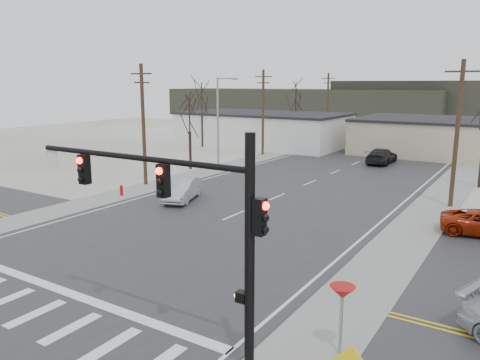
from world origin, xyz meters
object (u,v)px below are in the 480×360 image
object	(u,v)px
traffic_signal_mast	(193,216)
fire_hydrant	(121,190)
car_far_b	(421,133)
sedan_crossing	(182,189)
car_far_a	(382,156)

from	to	relation	value
traffic_signal_mast	fire_hydrant	size ratio (longest dim) A/B	10.29
fire_hydrant	car_far_b	bearing A→B (deg)	78.54
sedan_crossing	car_far_b	distance (m)	52.39
fire_hydrant	sedan_crossing	xyz separation A→B (m)	(4.80, 1.42, 0.39)
traffic_signal_mast	car_far_b	world-z (taller)	traffic_signal_mast
fire_hydrant	traffic_signal_mast	bearing A→B (deg)	-38.13
traffic_signal_mast	fire_hydrant	bearing A→B (deg)	141.87
car_far_b	traffic_signal_mast	bearing A→B (deg)	-68.56
fire_hydrant	car_far_a	bearing A→B (deg)	63.54
car_far_b	fire_hydrant	bearing A→B (deg)	-86.15
car_far_a	car_far_b	xyz separation A→B (m)	(-1.72, 28.22, -0.07)
sedan_crossing	car_far_a	distance (m)	25.06
car_far_a	car_far_b	distance (m)	28.27
traffic_signal_mast	fire_hydrant	distance (m)	23.39
car_far_b	car_far_a	bearing A→B (deg)	-71.19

